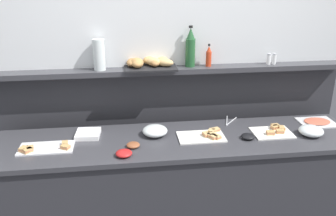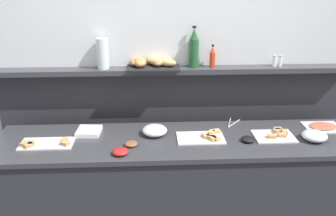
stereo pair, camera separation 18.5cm
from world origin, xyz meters
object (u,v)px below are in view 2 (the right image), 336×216
Objects in this scene: sandwich_platter_side at (46,143)px; wine_bottle_green at (194,49)px; pepper_shaker at (280,61)px; water_carafe at (103,54)px; glass_bowl_large at (314,136)px; bread_basket at (152,62)px; sandwich_platter_rear at (275,135)px; napkin_stack at (89,131)px; cold_cuts_platter at (323,127)px; serving_tongs at (232,123)px; glass_bowl_medium at (155,131)px; hot_sauce_bottle at (212,57)px; sandwich_platter_front at (204,137)px; condiment_bowl_dark at (120,152)px; condiment_bowl_teal at (248,139)px; salt_shaker at (275,61)px; condiment_bowl_red at (131,144)px.

wine_bottle_green is (1.07, 0.46, 0.55)m from sandwich_platter_side.
pepper_shaker is 0.37× the size of water_carafe.
sandwich_platter_side is at bearing 179.37° from glass_bowl_large.
wine_bottle_green is 0.34m from bread_basket.
sandwich_platter_side is at bearing -178.11° from sandwich_platter_rear.
sandwich_platter_side reaches higher than napkin_stack.
cold_cuts_platter is 1.18× the size of water_carafe.
cold_cuts_platter is 1.53× the size of serving_tongs.
wine_bottle_green reaches higher than glass_bowl_medium.
bread_basket is 0.38m from water_carafe.
water_carafe is at bearing -179.72° from hot_sauce_bottle.
sandwich_platter_front is 0.62m from condiment_bowl_dark.
condiment_bowl_teal is 0.71m from salt_shaker.
glass_bowl_medium is 1.02× the size of serving_tongs.
serving_tongs is (-0.52, 0.31, -0.03)m from glass_bowl_large.
pepper_shaker reaches higher than serving_tongs.
salt_shaker is (0.49, -0.00, -0.03)m from hot_sauce_bottle.
sandwich_platter_rear is at bearing -36.04° from wine_bottle_green.
serving_tongs is (-0.05, 0.31, -0.01)m from condiment_bowl_teal.
glass_bowl_large is 1.37m from condiment_bowl_dark.
sandwich_platter_rear is 2.64× the size of condiment_bowl_dark.
water_carafe reaches higher than hot_sauce_bottle.
salt_shaker is 0.96m from bread_basket.
pepper_shaker is (0.64, 0.40, 0.45)m from sandwich_platter_front.
salt_shaker is at bearing -1.06° from bread_basket.
wine_bottle_green is at bearing 47.33° from glass_bowl_medium.
serving_tongs is (0.77, 0.33, -0.01)m from condiment_bowl_red.
sandwich_platter_side is at bearing 163.20° from condiment_bowl_dark.
glass_bowl_medium is at bearing -161.91° from pepper_shaker.
cold_cuts_platter is 1.77m from napkin_stack.
water_carafe is (-0.70, -0.02, -0.03)m from wine_bottle_green.
sandwich_platter_side and sandwich_platter_front have the same top height.
water_carafe reaches higher than sandwich_platter_front.
salt_shaker is (0.29, 0.46, 0.44)m from condiment_bowl_teal.
glass_bowl_medium is 1.09m from salt_shaker.
glass_bowl_large is at bearing -6.73° from napkin_stack.
glass_bowl_large is 0.66m from salt_shaker.
glass_bowl_large is 0.98× the size of serving_tongs.
sandwich_platter_rear reaches higher than serving_tongs.
sandwich_platter_rear is 0.27m from glass_bowl_large.
condiment_bowl_dark is at bearing -75.72° from water_carafe.
condiment_bowl_red is at bearing -171.29° from cold_cuts_platter.
pepper_shaker reaches higher than condiment_bowl_dark.
water_carafe is (-1.04, 0.46, 0.52)m from condiment_bowl_teal.
serving_tongs is 0.54m from hot_sauce_bottle.
water_carafe is at bearing 139.73° from glass_bowl_medium.
wine_bottle_green is at bearing 175.44° from hot_sauce_bottle.
sandwich_platter_front is at bearing 168.13° from condiment_bowl_teal.
bread_basket reaches higher than condiment_bowl_teal.
glass_bowl_medium is (0.76, 0.12, 0.02)m from sandwich_platter_side.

